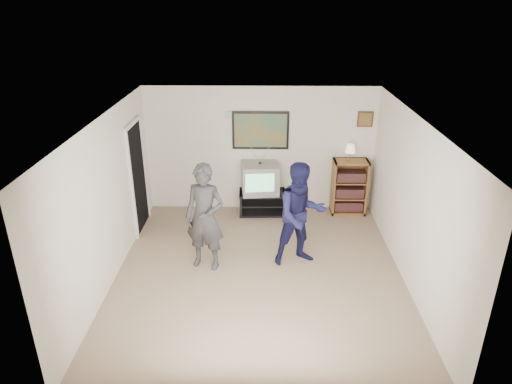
{
  "coord_description": "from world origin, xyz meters",
  "views": [
    {
      "loc": [
        0.06,
        -6.08,
        4.09
      ],
      "look_at": [
        -0.06,
        0.64,
        1.15
      ],
      "focal_mm": 32.0,
      "sensor_mm": 36.0,
      "label": 1
    }
  ],
  "objects_px": {
    "bookshelf": "(349,187)",
    "person_tall": "(205,217)",
    "person_short": "(301,215)",
    "media_stand": "(262,202)",
    "crt_television": "(260,178)"
  },
  "relations": [
    {
      "from": "bookshelf",
      "to": "person_short",
      "type": "bearing_deg",
      "value": -120.69
    },
    {
      "from": "person_tall",
      "to": "person_short",
      "type": "bearing_deg",
      "value": 19.6
    },
    {
      "from": "person_tall",
      "to": "person_short",
      "type": "xyz_separation_m",
      "value": [
        1.51,
        0.15,
        -0.01
      ]
    },
    {
      "from": "crt_television",
      "to": "person_short",
      "type": "distance_m",
      "value": 1.94
    },
    {
      "from": "media_stand",
      "to": "person_tall",
      "type": "bearing_deg",
      "value": -116.11
    },
    {
      "from": "crt_television",
      "to": "media_stand",
      "type": "bearing_deg",
      "value": -6.2
    },
    {
      "from": "crt_television",
      "to": "person_tall",
      "type": "distance_m",
      "value": 2.14
    },
    {
      "from": "bookshelf",
      "to": "person_tall",
      "type": "distance_m",
      "value": 3.32
    },
    {
      "from": "crt_television",
      "to": "person_tall",
      "type": "height_order",
      "value": "person_tall"
    },
    {
      "from": "media_stand",
      "to": "crt_television",
      "type": "bearing_deg",
      "value": 178.39
    },
    {
      "from": "media_stand",
      "to": "crt_television",
      "type": "xyz_separation_m",
      "value": [
        -0.05,
        0.0,
        0.53
      ]
    },
    {
      "from": "media_stand",
      "to": "person_tall",
      "type": "height_order",
      "value": "person_tall"
    },
    {
      "from": "crt_television",
      "to": "person_tall",
      "type": "relative_size",
      "value": 0.4
    },
    {
      "from": "crt_television",
      "to": "bookshelf",
      "type": "relative_size",
      "value": 0.63
    },
    {
      "from": "person_tall",
      "to": "bookshelf",
      "type": "bearing_deg",
      "value": 51.64
    }
  ]
}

